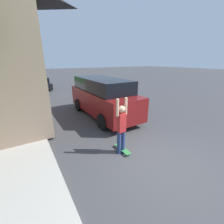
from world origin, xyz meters
TOP-DOWN VIEW (x-y plane):
  - ground_plane at (0.00, 0.00)m, footprint 120.00×120.00m
  - sidewalk at (-3.60, 6.00)m, footprint 1.80×80.00m
  - suv_parked at (0.58, 4.70)m, footprint 2.02×5.17m
  - car_down_street at (-1.25, 15.93)m, footprint 1.92×4.48m
  - skateboarder at (-0.66, 1.11)m, footprint 0.41×0.22m
  - skateboard at (-0.57, 1.15)m, footprint 0.22×0.78m

SIDE VIEW (x-z plane):
  - ground_plane at x=0.00m, z-range 0.00..0.00m
  - sidewalk at x=-3.60m, z-range 0.00..0.10m
  - skateboard at x=-0.57m, z-range 0.03..0.13m
  - car_down_street at x=-1.25m, z-range -0.03..1.23m
  - skateboarder at x=-0.66m, z-range 0.03..1.96m
  - suv_parked at x=0.58m, z-range 0.06..2.17m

